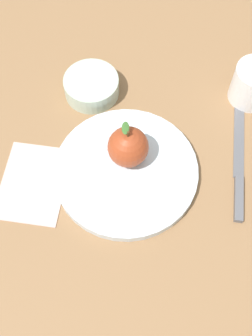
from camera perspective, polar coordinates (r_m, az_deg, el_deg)
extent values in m
plane|color=olive|center=(0.74, 3.81, -0.26)|extent=(2.40, 2.40, 0.00)
cylinder|color=silver|center=(0.73, 0.00, -0.42)|extent=(0.24, 0.24, 0.02)
torus|color=silver|center=(0.72, 0.00, -0.26)|extent=(0.24, 0.24, 0.01)
sphere|color=#9E3D1E|center=(0.70, 0.28, 2.80)|extent=(0.07, 0.07, 0.07)
cylinder|color=#4C3319|center=(0.67, 0.29, 4.45)|extent=(0.00, 0.00, 0.01)
ellipsoid|color=#386628|center=(0.67, -0.07, 5.31)|extent=(0.03, 0.02, 0.00)
cylinder|color=#B2C6B2|center=(0.82, -4.58, 10.71)|extent=(0.10, 0.10, 0.04)
torus|color=#B2C6B2|center=(0.80, -4.65, 11.35)|extent=(0.10, 0.10, 0.01)
cylinder|color=#8E9F8E|center=(0.81, -4.64, 11.26)|extent=(0.08, 0.08, 0.01)
cube|color=#59595E|center=(0.79, 14.71, 3.49)|extent=(0.13, 0.09, 0.00)
cube|color=#59595E|center=(0.73, 14.67, -3.95)|extent=(0.08, 0.05, 0.01)
cube|color=beige|center=(0.74, -12.13, -1.90)|extent=(0.18, 0.17, 0.00)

